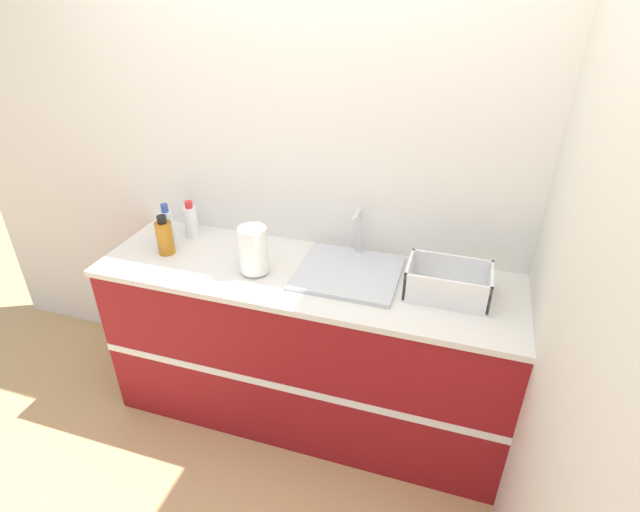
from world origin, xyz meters
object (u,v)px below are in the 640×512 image
paper_towel_roll (253,250)px  bottle_white_spray (191,221)px  dish_rack (448,285)px  sink (349,270)px  bottle_amber (165,237)px  bottle_clear (168,227)px

paper_towel_roll → bottle_white_spray: paper_towel_roll is taller
dish_rack → bottle_white_spray: size_ratio=1.78×
sink → bottle_amber: 0.93m
sink → paper_towel_roll: (-0.42, -0.12, 0.10)m
dish_rack → bottle_white_spray: bottle_white_spray is taller
bottle_white_spray → bottle_clear: bearing=-119.7°
sink → bottle_amber: sink is taller
bottle_white_spray → bottle_amber: 0.20m
bottle_amber → bottle_white_spray: bearing=81.7°
paper_towel_roll → bottle_amber: size_ratio=1.13×
paper_towel_roll → bottle_white_spray: 0.52m
paper_towel_roll → bottle_amber: bearing=176.0°
sink → bottle_white_spray: (-0.89, 0.12, 0.07)m
sink → bottle_white_spray: bearing=172.5°
bottle_clear → bottle_amber: size_ratio=1.10×
paper_towel_roll → dish_rack: 0.88m
paper_towel_roll → sink: bearing=15.6°
sink → bottle_clear: (-0.95, 0.00, 0.08)m
sink → paper_towel_roll: 0.45m
paper_towel_roll → dish_rack: bearing=5.1°
bottle_clear → bottle_amber: (0.04, -0.09, -0.01)m
sink → bottle_amber: (-0.92, -0.08, 0.07)m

